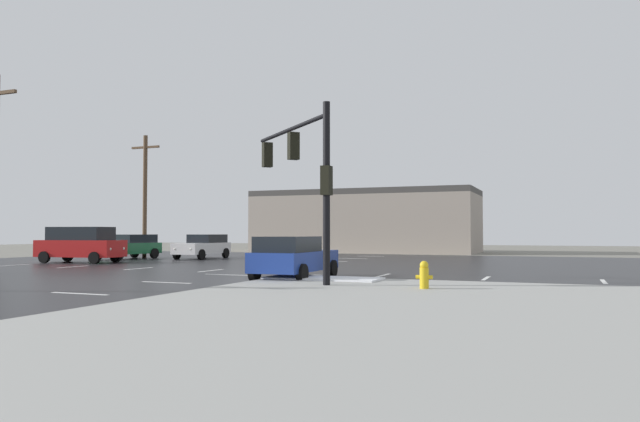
{
  "coord_description": "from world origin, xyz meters",
  "views": [
    {
      "loc": [
        12.56,
        -23.12,
        1.76
      ],
      "look_at": [
        0.27,
        7.52,
        2.93
      ],
      "focal_mm": 33.48,
      "sensor_mm": 36.0,
      "label": 1
    }
  ],
  "objects_px": {
    "sedan_white": "(203,246)",
    "sedan_green": "(129,246)",
    "traffic_signal_mast": "(304,166)",
    "fire_hydrant": "(424,275)",
    "suv_red": "(81,244)",
    "utility_pole_far": "(145,194)",
    "sedan_blue": "(294,257)"
  },
  "relations": [
    {
      "from": "sedan_white",
      "to": "sedan_green",
      "type": "relative_size",
      "value": 0.98
    },
    {
      "from": "traffic_signal_mast",
      "to": "sedan_white",
      "type": "relative_size",
      "value": 1.23
    },
    {
      "from": "fire_hydrant",
      "to": "sedan_white",
      "type": "distance_m",
      "value": 24.67
    },
    {
      "from": "suv_red",
      "to": "utility_pole_far",
      "type": "height_order",
      "value": "utility_pole_far"
    },
    {
      "from": "utility_pole_far",
      "to": "sedan_green",
      "type": "bearing_deg",
      "value": -98.07
    },
    {
      "from": "fire_hydrant",
      "to": "sedan_blue",
      "type": "relative_size",
      "value": 0.17
    },
    {
      "from": "sedan_white",
      "to": "utility_pole_far",
      "type": "relative_size",
      "value": 0.55
    },
    {
      "from": "sedan_blue",
      "to": "utility_pole_far",
      "type": "xyz_separation_m",
      "value": [
        -16.81,
        12.85,
        3.49
      ]
    },
    {
      "from": "traffic_signal_mast",
      "to": "sedan_white",
      "type": "height_order",
      "value": "traffic_signal_mast"
    },
    {
      "from": "traffic_signal_mast",
      "to": "sedan_green",
      "type": "relative_size",
      "value": 1.2
    },
    {
      "from": "suv_red",
      "to": "utility_pole_far",
      "type": "bearing_deg",
      "value": 88.27
    },
    {
      "from": "suv_red",
      "to": "sedan_blue",
      "type": "relative_size",
      "value": 1.09
    },
    {
      "from": "sedan_white",
      "to": "sedan_green",
      "type": "xyz_separation_m",
      "value": [
        -4.25,
        -2.19,
        0.0
      ]
    },
    {
      "from": "sedan_white",
      "to": "utility_pole_far",
      "type": "distance_m",
      "value": 5.43
    },
    {
      "from": "traffic_signal_mast",
      "to": "utility_pole_far",
      "type": "xyz_separation_m",
      "value": [
        -18.0,
        14.61,
        0.39
      ]
    },
    {
      "from": "suv_red",
      "to": "sedan_green",
      "type": "bearing_deg",
      "value": 91.61
    },
    {
      "from": "fire_hydrant",
      "to": "sedan_white",
      "type": "bearing_deg",
      "value": 137.49
    },
    {
      "from": "sedan_blue",
      "to": "utility_pole_far",
      "type": "relative_size",
      "value": 0.55
    },
    {
      "from": "traffic_signal_mast",
      "to": "sedan_blue",
      "type": "distance_m",
      "value": 3.76
    },
    {
      "from": "sedan_blue",
      "to": "traffic_signal_mast",
      "type": "bearing_deg",
      "value": -147.03
    },
    {
      "from": "sedan_white",
      "to": "utility_pole_far",
      "type": "bearing_deg",
      "value": -79.05
    },
    {
      "from": "fire_hydrant",
      "to": "sedan_white",
      "type": "xyz_separation_m",
      "value": [
        -18.19,
        16.67,
        0.32
      ]
    },
    {
      "from": "sedan_white",
      "to": "traffic_signal_mast",
      "type": "bearing_deg",
      "value": 40.66
    },
    {
      "from": "fire_hydrant",
      "to": "suv_red",
      "type": "relative_size",
      "value": 0.16
    },
    {
      "from": "suv_red",
      "to": "sedan_white",
      "type": "bearing_deg",
      "value": 57.28
    },
    {
      "from": "sedan_blue",
      "to": "sedan_white",
      "type": "bearing_deg",
      "value": 41.76
    },
    {
      "from": "sedan_blue",
      "to": "suv_red",
      "type": "bearing_deg",
      "value": 66.96
    },
    {
      "from": "traffic_signal_mast",
      "to": "utility_pole_far",
      "type": "distance_m",
      "value": 23.19
    },
    {
      "from": "utility_pole_far",
      "to": "fire_hydrant",
      "type": "bearing_deg",
      "value": -35.36
    },
    {
      "from": "fire_hydrant",
      "to": "utility_pole_far",
      "type": "distance_m",
      "value": 27.54
    },
    {
      "from": "fire_hydrant",
      "to": "sedan_green",
      "type": "height_order",
      "value": "sedan_green"
    },
    {
      "from": "sedan_white",
      "to": "sedan_blue",
      "type": "height_order",
      "value": "same"
    }
  ]
}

